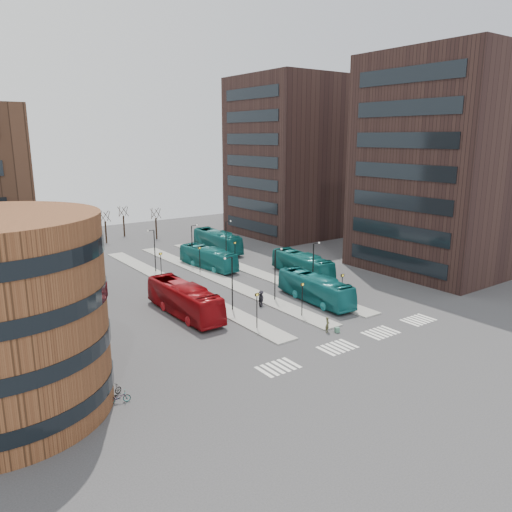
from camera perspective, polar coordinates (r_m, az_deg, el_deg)
ground at (r=45.69m, az=13.82°, el=-11.44°), size 160.00×160.00×0.00m
island_left at (r=65.70m, az=-8.91°, el=-3.37°), size 2.50×45.00×0.15m
island_mid at (r=68.49m, az=-4.45°, el=-2.55°), size 2.50×45.00×0.15m
island_right at (r=71.68m, az=-0.36°, el=-1.77°), size 2.50×45.00×0.15m
suitcase at (r=50.66m, az=9.25°, el=-8.34°), size 0.50×0.43×0.53m
red_bus at (r=54.87m, az=-8.21°, el=-4.92°), size 3.00×12.60×3.51m
teal_bus_a at (r=59.04m, az=6.78°, el=-3.69°), size 3.48×11.68×3.21m
teal_bus_b at (r=73.79m, az=-5.49°, el=-0.20°), size 3.80×11.44×3.13m
teal_bus_c at (r=69.59m, az=5.31°, el=-0.99°), size 3.77×11.78×3.23m
teal_bus_d at (r=84.71m, az=-4.43°, el=1.72°), size 3.51×12.53×3.46m
traveller at (r=50.36m, az=8.17°, el=-7.79°), size 0.69×0.61×1.59m
commuter_a at (r=51.48m, az=-5.22°, el=-7.06°), size 1.07×0.93×1.86m
commuter_b at (r=57.12m, az=0.48°, el=-5.05°), size 0.70×1.00×1.58m
commuter_c at (r=57.69m, az=0.59°, el=-4.79°), size 0.87×1.22×1.71m
bicycle_near at (r=39.10m, az=-15.39°, el=-15.30°), size 1.76×1.02×0.87m
bicycle_mid at (r=40.10m, az=-16.02°, el=-14.57°), size 1.54×0.82×0.89m
bicycle_far at (r=42.07m, az=-17.14°, el=-13.30°), size 1.63×0.71×0.83m
crosswalk_stripes at (r=49.29m, az=11.59°, el=-9.41°), size 22.35×2.40×0.01m
tower_near at (r=76.97m, az=20.99°, el=9.67°), size 20.12×20.00×30.00m
tower_far at (r=99.76m, az=4.22°, el=11.19°), size 20.12×20.00×30.00m
sign_poles at (r=61.99m, az=-1.40°, el=-1.99°), size 12.45×22.12×3.65m
lamp_posts at (r=66.29m, az=-3.13°, el=0.06°), size 14.04×20.24×6.12m
bare_trees at (r=96.87m, az=-14.34°, el=3.43°), size 10.97×8.14×5.90m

